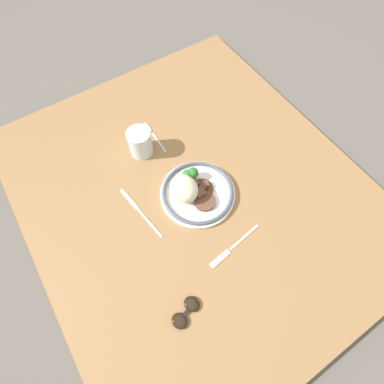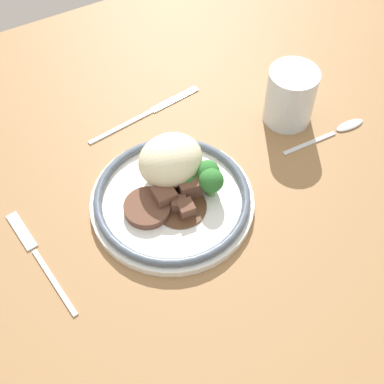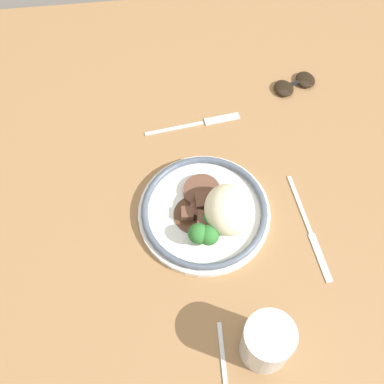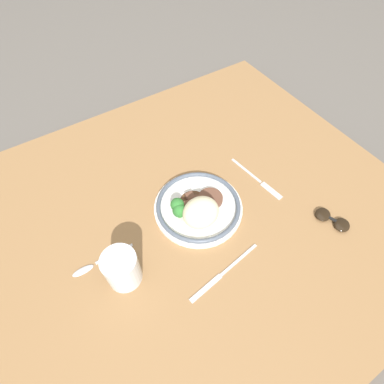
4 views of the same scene
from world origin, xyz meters
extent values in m
plane|color=#5B5651|center=(0.00, 0.00, 0.00)|extent=(8.00, 8.00, 0.00)
cube|color=olive|center=(0.00, 0.00, 0.02)|extent=(1.18, 1.02, 0.03)
cylinder|color=white|center=(-0.03, 0.00, 0.04)|extent=(0.24, 0.24, 0.01)
torus|color=#4C5666|center=(-0.03, 0.00, 0.05)|extent=(0.22, 0.22, 0.01)
ellipsoid|color=beige|center=(-0.01, 0.04, 0.08)|extent=(0.09, 0.08, 0.07)
cylinder|color=brown|center=(-0.07, 0.00, 0.05)|extent=(0.07, 0.07, 0.01)
cylinder|color=#51331E|center=(-0.02, -0.02, 0.05)|extent=(0.07, 0.07, 0.00)
cube|color=brown|center=(-0.02, -0.03, 0.05)|extent=(0.02, 0.02, 0.02)
cube|color=brown|center=(-0.04, 0.00, 0.06)|extent=(0.03, 0.03, 0.03)
cube|color=brown|center=(0.00, 0.00, 0.06)|extent=(0.04, 0.04, 0.03)
cube|color=brown|center=(-0.03, -0.02, 0.05)|extent=(0.03, 0.03, 0.02)
cylinder|color=#5B8E47|center=(0.03, -0.02, 0.05)|extent=(0.01, 0.01, 0.02)
sphere|color=#2D702D|center=(0.03, -0.02, 0.07)|extent=(0.04, 0.04, 0.04)
cylinder|color=#5B8E47|center=(0.03, 0.00, 0.05)|extent=(0.01, 0.01, 0.01)
sphere|color=#2D702D|center=(0.03, 0.00, 0.07)|extent=(0.04, 0.04, 0.04)
cylinder|color=#5B8E47|center=(0.00, 0.01, 0.05)|extent=(0.01, 0.01, 0.01)
sphere|color=#2D702D|center=(0.00, 0.01, 0.07)|extent=(0.03, 0.03, 0.03)
cylinder|color=#F4AD19|center=(0.22, 0.07, 0.06)|extent=(0.07, 0.07, 0.06)
cylinder|color=silver|center=(0.22, 0.07, 0.08)|extent=(0.08, 0.08, 0.10)
cube|color=silver|center=(-0.22, -0.04, 0.03)|extent=(0.02, 0.12, 0.00)
cube|color=silver|center=(-0.23, 0.06, 0.03)|extent=(0.03, 0.07, 0.00)
cube|color=silver|center=(-0.03, 0.18, 0.03)|extent=(0.13, 0.02, 0.00)
cube|color=silver|center=(0.08, 0.19, 0.03)|extent=(0.09, 0.02, 0.00)
cube|color=silver|center=(0.22, 0.00, 0.03)|extent=(0.10, 0.01, 0.00)
ellipsoid|color=black|center=(-0.29, 0.20, 0.04)|extent=(0.05, 0.05, 0.01)
ellipsoid|color=black|center=(-0.31, 0.24, 0.04)|extent=(0.05, 0.05, 0.01)
cube|color=black|center=(-0.30, 0.22, 0.04)|extent=(0.01, 0.02, 0.00)
camera|label=1|loc=(-0.38, 0.25, 0.88)|focal=28.00mm
camera|label=2|loc=(-0.22, -0.40, 0.67)|focal=50.00mm
camera|label=3|loc=(0.39, -0.07, 0.90)|focal=50.00mm
camera|label=4|loc=(0.22, 0.36, 0.71)|focal=28.00mm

